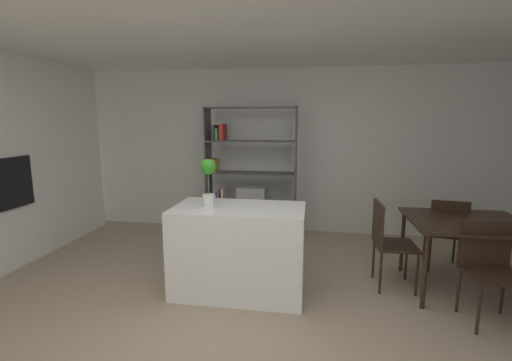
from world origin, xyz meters
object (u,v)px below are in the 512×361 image
kitchen_island (239,250)px  dining_table (468,227)px  dining_chair_far (446,229)px  dining_chair_near (489,262)px  built_in_oven (12,183)px  dining_chair_island_side (387,237)px  potted_plant_on_island (208,179)px  open_bookshelf (246,177)px

kitchen_island → dining_table: (2.34, 0.37, 0.25)m
dining_chair_far → dining_chair_near: (0.01, -1.05, 0.01)m
dining_chair_far → built_in_oven: bearing=16.1°
kitchen_island → dining_chair_near: (2.34, -0.16, 0.08)m
kitchen_island → dining_chair_island_side: size_ratio=1.44×
dining_table → built_in_oven: bearing=-177.6°
potted_plant_on_island → dining_chair_near: bearing=-3.2°
kitchen_island → dining_chair_island_side: 1.59m
open_bookshelf → dining_table: (2.61, -1.47, -0.23)m
kitchen_island → dining_table: kitchen_island is taller
potted_plant_on_island → open_bookshelf: bearing=88.6°
built_in_oven → potted_plant_on_island: bearing=-3.7°
potted_plant_on_island → dining_chair_near: 2.74m
kitchen_island → dining_chair_far: bearing=21.0°
open_bookshelf → dining_chair_island_side: 2.37m
dining_table → kitchen_island: bearing=-171.0°
dining_chair_far → open_bookshelf: bearing=-12.1°
open_bookshelf → dining_chair_near: (2.61, -2.00, -0.39)m
built_in_oven → dining_chair_near: size_ratio=0.68×
built_in_oven → dining_table: built_in_oven is taller
dining_chair_near → built_in_oven: bearing=172.0°
kitchen_island → dining_table: size_ratio=1.17×
kitchen_island → dining_chair_near: 2.34m
kitchen_island → open_bookshelf: 1.92m
potted_plant_on_island → dining_table: (2.66, 0.38, -0.50)m
potted_plant_on_island → built_in_oven: bearing=176.3°
potted_plant_on_island → open_bookshelf: size_ratio=0.25×
dining_table → dining_chair_far: 0.55m
potted_plant_on_island → dining_chair_near: (2.65, -0.15, -0.67)m
kitchen_island → dining_chair_island_side: (1.55, 0.37, 0.10)m
open_bookshelf → dining_chair_far: open_bookshelf is taller
potted_plant_on_island → dining_chair_far: 2.88m
dining_chair_island_side → built_in_oven: bearing=91.4°
dining_chair_island_side → dining_table: bearing=-91.3°
kitchen_island → potted_plant_on_island: 0.82m
dining_chair_island_side → dining_chair_near: bearing=-125.1°
dining_table → dining_chair_island_side: 0.81m
dining_table → dining_chair_island_side: (-0.80, -0.00, -0.14)m
kitchen_island → dining_chair_near: size_ratio=1.50×
kitchen_island → open_bookshelf: size_ratio=0.68×
built_in_oven → potted_plant_on_island: (2.47, -0.16, 0.14)m
open_bookshelf → dining_table: open_bookshelf is taller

